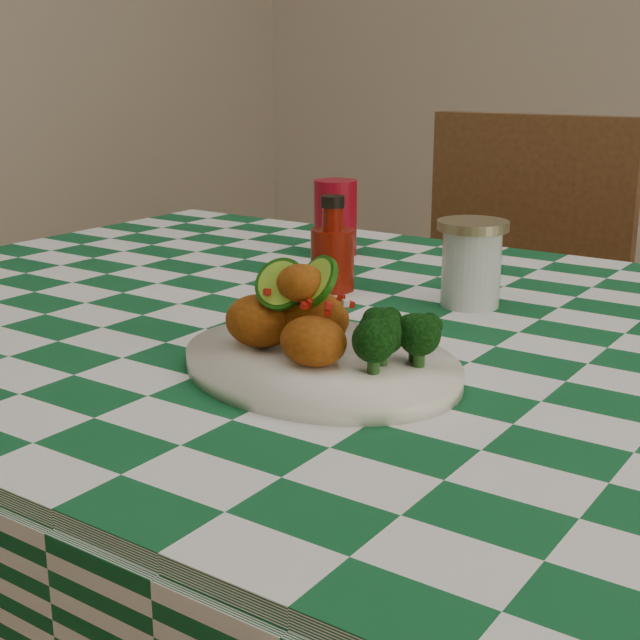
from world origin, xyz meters
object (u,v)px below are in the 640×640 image
Objects in this scene: plate at (320,364)px; red_tumbler at (335,218)px; fried_chicken_pile at (306,310)px; ketchup_bottle at (332,244)px; mason_jar at (471,264)px; wooden_chair_left at (487,362)px; dining_table at (404,625)px.

red_tumbler reaches higher than plate.
fried_chicken_pile is 0.33m from ketchup_bottle.
wooden_chair_left reaches higher than mason_jar.
wooden_chair_left is at bearing 102.61° from fried_chicken_pile.
plate is 2.82× the size of mason_jar.
fried_chicken_pile is at bearing -79.73° from wooden_chair_left.
plate is at bearing -78.77° from wooden_chair_left.
ketchup_bottle is at bearing 119.32° from fried_chicken_pile.
dining_table is 0.51m from ketchup_bottle.
plate reaches higher than dining_table.
fried_chicken_pile is 0.57m from red_tumbler.
dining_table is at bearing -75.23° from wooden_chair_left.
fried_chicken_pile reaches higher than plate.
red_tumbler reaches higher than mason_jar.
mason_jar is at bearing -27.65° from red_tumbler.
ketchup_bottle is at bearing -170.47° from mason_jar.
fried_chicken_pile is 1.09× the size of ketchup_bottle.
dining_table is 0.47m from mason_jar.
wooden_chair_left is (-0.24, 0.62, -0.35)m from mason_jar.
red_tumbler is 0.36m from mason_jar.
dining_table is 0.63m from red_tumbler.
dining_table is 0.80m from wooden_chair_left.
fried_chicken_pile reaches higher than dining_table.
fried_chicken_pile is at bearing -180.00° from plate.
ketchup_bottle reaches higher than plate.
dining_table is at bearing -91.67° from mason_jar.
dining_table is 15.15× the size of mason_jar.
mason_jar is (0.32, -0.17, -0.01)m from red_tumbler.
plate is 0.06m from fried_chicken_pile.
fried_chicken_pile is 1.29× the size of mason_jar.
wooden_chair_left reaches higher than dining_table.
mason_jar is (0.19, 0.03, -0.01)m from ketchup_bottle.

